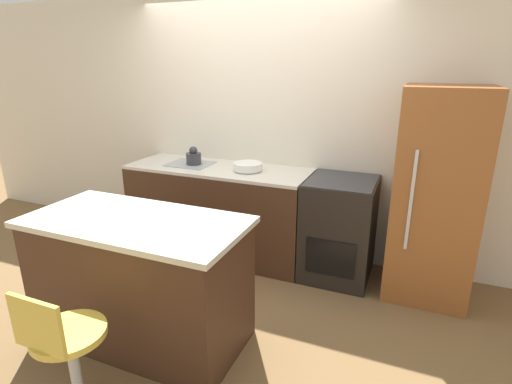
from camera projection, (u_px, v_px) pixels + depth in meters
ground_plane at (229, 271)px, 3.86m from camera, size 14.00×14.00×0.00m
wall_back at (257, 126)px, 4.08m from camera, size 8.00×0.06×2.60m
back_counter at (219, 210)px, 4.13m from camera, size 1.85×0.66×0.93m
kitchen_island at (141, 280)px, 2.81m from camera, size 1.51×0.75×0.92m
oven_range at (339, 229)px, 3.67m from camera, size 0.61×0.67×0.93m
refrigerator at (435, 196)px, 3.27m from camera, size 0.65×0.68×1.76m
stool_chair at (68, 357)px, 2.15m from camera, size 0.39×0.39×0.85m
kettle at (194, 157)px, 4.05m from camera, size 0.15×0.15×0.18m
mixing_bowl at (248, 166)px, 3.84m from camera, size 0.28×0.28×0.07m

